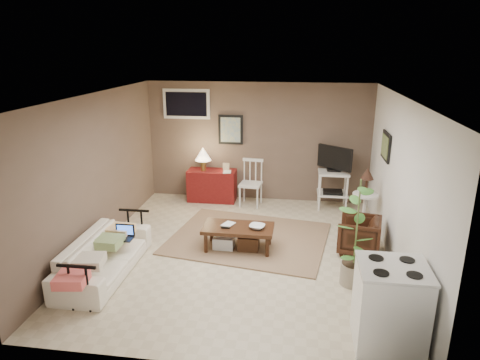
# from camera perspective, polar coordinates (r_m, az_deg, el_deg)

# --- Properties ---
(floor) EXTENTS (5.00, 5.00, 0.00)m
(floor) POSITION_cam_1_polar(r_m,az_deg,el_deg) (6.75, 0.08, -9.57)
(floor) COLOR #C1B293
(floor) RESTS_ON ground
(art_back) EXTENTS (0.50, 0.03, 0.60)m
(art_back) POSITION_cam_1_polar(r_m,az_deg,el_deg) (8.70, -1.25, 6.72)
(art_back) COLOR black
(art_right) EXTENTS (0.03, 0.60, 0.45)m
(art_right) POSITION_cam_1_polar(r_m,az_deg,el_deg) (7.31, 18.89, 4.28)
(art_right) COLOR black
(window) EXTENTS (0.96, 0.03, 0.60)m
(window) POSITION_cam_1_polar(r_m,az_deg,el_deg) (8.81, -7.15, 10.02)
(window) COLOR silver
(rug) EXTENTS (2.78, 2.37, 0.02)m
(rug) POSITION_cam_1_polar(r_m,az_deg,el_deg) (7.18, 1.15, -7.74)
(rug) COLOR #81644B
(rug) RESTS_ON floor
(coffee_table) EXTENTS (1.09, 0.57, 0.41)m
(coffee_table) POSITION_cam_1_polar(r_m,az_deg,el_deg) (6.73, -0.31, -7.48)
(coffee_table) COLOR #3B1E10
(coffee_table) RESTS_ON floor
(sofa) EXTENTS (0.54, 1.84, 0.72)m
(sofa) POSITION_cam_1_polar(r_m,az_deg,el_deg) (6.31, -17.74, -8.86)
(sofa) COLOR white
(sofa) RESTS_ON floor
(sofa_pillows) EXTENTS (0.35, 1.75, 0.12)m
(sofa_pillows) POSITION_cam_1_polar(r_m,az_deg,el_deg) (6.08, -18.28, -9.06)
(sofa_pillows) COLOR beige
(sofa_pillows) RESTS_ON sofa
(sofa_end_rails) EXTENTS (0.50, 1.84, 0.62)m
(sofa_end_rails) POSITION_cam_1_polar(r_m,az_deg,el_deg) (6.29, -16.81, -9.37)
(sofa_end_rails) COLOR black
(sofa_end_rails) RESTS_ON floor
(laptop) EXTENTS (0.28, 0.21, 0.19)m
(laptop) POSITION_cam_1_polar(r_m,az_deg,el_deg) (6.45, -15.20, -6.97)
(laptop) COLOR black
(laptop) RESTS_ON sofa
(red_console) EXTENTS (0.98, 0.43, 1.13)m
(red_console) POSITION_cam_1_polar(r_m,az_deg,el_deg) (8.79, -3.86, -0.33)
(red_console) COLOR maroon
(red_console) RESTS_ON floor
(spindle_chair) EXTENTS (0.46, 0.46, 0.92)m
(spindle_chair) POSITION_cam_1_polar(r_m,az_deg,el_deg) (8.52, 1.45, -0.57)
(spindle_chair) COLOR silver
(spindle_chair) RESTS_ON floor
(tv_stand) EXTENTS (0.63, 0.49, 1.24)m
(tv_stand) POSITION_cam_1_polar(r_m,az_deg,el_deg) (8.49, 12.36, 0.53)
(tv_stand) COLOR silver
(tv_stand) RESTS_ON floor
(side_table) EXTENTS (0.43, 0.43, 1.14)m
(side_table) POSITION_cam_1_polar(r_m,az_deg,el_deg) (7.50, 16.41, -1.64)
(side_table) COLOR silver
(side_table) RESTS_ON floor
(armchair) EXTENTS (0.67, 0.71, 0.63)m
(armchair) POSITION_cam_1_polar(r_m,az_deg,el_deg) (6.87, 15.60, -6.88)
(armchair) COLOR black
(armchair) RESTS_ON floor
(potted_plant) EXTENTS (0.38, 0.38, 1.50)m
(potted_plant) POSITION_cam_1_polar(r_m,az_deg,el_deg) (5.77, 15.30, -6.34)
(potted_plant) COLOR gray
(potted_plant) RESTS_ON floor
(stove) EXTENTS (0.71, 0.66, 0.93)m
(stove) POSITION_cam_1_polar(r_m,az_deg,el_deg) (4.94, 19.34, -15.50)
(stove) COLOR white
(stove) RESTS_ON floor
(bowl) EXTENTS (0.24, 0.10, 0.24)m
(bowl) POSITION_cam_1_polar(r_m,az_deg,el_deg) (6.56, 2.30, -5.52)
(bowl) COLOR #3B1E10
(bowl) RESTS_ON coffee_table
(book_table) EXTENTS (0.15, 0.08, 0.22)m
(book_table) POSITION_cam_1_polar(r_m,az_deg,el_deg) (6.73, -2.17, -4.99)
(book_table) COLOR #3B1E10
(book_table) RESTS_ON coffee_table
(book_console) EXTENTS (0.16, 0.04, 0.21)m
(book_console) POSITION_cam_1_polar(r_m,az_deg,el_deg) (8.52, -2.27, 1.70)
(book_console) COLOR #3B1E10
(book_console) RESTS_ON red_console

